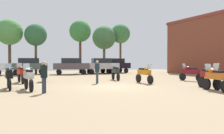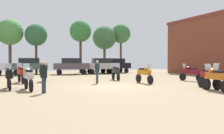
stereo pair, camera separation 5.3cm
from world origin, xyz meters
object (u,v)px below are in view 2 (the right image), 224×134
motorcycle_10 (9,77)px  motorcycle_4 (28,77)px  car_3 (29,65)px  tree_9 (36,35)px  motorcycle_7 (144,73)px  tree_5 (104,38)px  car_2 (102,65)px  motorcycle_2 (116,72)px  person_1 (44,75)px  car_6 (115,64)px  car_4 (71,65)px  motorcycle_3 (191,72)px  tree_8 (121,34)px  tree_3 (10,32)px  motorcycle_8 (209,76)px  tree_7 (80,32)px  motorcycle_6 (44,73)px  motorcycle_9 (21,73)px  person_2 (97,70)px  motorcycle_11 (215,78)px

motorcycle_10 → motorcycle_4: bearing=-45.8°
car_3 → tree_9: (0.92, 0.81, 3.72)m
motorcycle_7 → tree_5: 18.71m
car_2 → motorcycle_2: bearing=172.3°
car_2 → person_1: size_ratio=2.74×
car_6 → car_4: bearing=89.3°
motorcycle_7 → motorcycle_10: (-9.21, 0.01, 0.01)m
motorcycle_3 → tree_8: size_ratio=0.30×
car_4 → tree_3: size_ratio=0.66×
motorcycle_8 → tree_7: size_ratio=0.30×
motorcycle_7 → tree_7: 17.25m
motorcycle_6 → tree_9: size_ratio=0.33×
motorcycle_4 → motorcycle_9: motorcycle_4 is taller
car_4 → tree_5: (6.10, 4.12, 3.93)m
motorcycle_6 → tree_3: tree_3 is taller
motorcycle_4 → motorcycle_6: (1.62, 5.23, -0.02)m
motorcycle_4 → person_2: (4.95, 2.17, 0.24)m
person_1 → tree_9: bearing=26.8°
motorcycle_10 → motorcycle_11: 11.65m
motorcycle_2 → tree_3: bearing=129.8°
motorcycle_6 → car_2: (8.55, 9.13, 0.45)m
motorcycle_7 → person_2: size_ratio=1.32×
car_4 → tree_3: bearing=72.7°
motorcycle_7 → tree_3: size_ratio=0.32×
motorcycle_9 → motorcycle_10: size_ratio=1.03×
motorcycle_9 → tree_9: tree_9 is taller
motorcycle_4 → motorcycle_11: 10.34m
car_3 → car_4: (4.76, -1.82, 0.00)m
motorcycle_11 → person_1: size_ratio=1.31×
car_4 → car_3: bearing=79.3°
motorcycle_11 → car_3: bearing=119.1°
car_2 → person_1: (-9.57, -16.03, -0.21)m
motorcycle_2 → tree_9: size_ratio=0.34×
motorcycle_8 → person_2: size_ratio=1.28×
motorcycle_10 → motorcycle_3: bearing=-2.2°
motorcycle_7 → motorcycle_9: motorcycle_9 is taller
car_6 → person_2: 15.35m
motorcycle_10 → tree_5: tree_5 is taller
motorcycle_2 → motorcycle_10: 9.17m
car_4 → tree_5: tree_5 is taller
car_3 → tree_8: tree_8 is taller
motorcycle_6 → tree_8: 19.47m
motorcycle_3 → car_4: (-6.48, 13.54, 0.46)m
motorcycle_6 → car_2: bearing=61.4°
motorcycle_2 → motorcycle_3: size_ratio=1.00×
motorcycle_2 → car_2: 10.30m
motorcycle_9 → person_1: person_1 is taller
motorcycle_10 → person_1: size_ratio=1.33×
person_1 → motorcycle_6: bearing=23.8°
motorcycle_3 → car_4: bearing=102.3°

